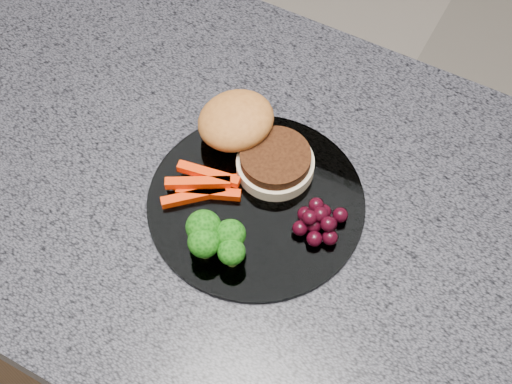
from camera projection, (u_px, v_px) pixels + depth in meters
island_cabinet at (221, 319)px, 1.27m from camera, size 1.20×0.60×0.86m
countertop at (206, 182)px, 0.89m from camera, size 1.20×0.60×0.04m
plate at (256, 202)px, 0.85m from camera, size 0.26×0.26×0.01m
burger at (250, 137)px, 0.87m from camera, size 0.17×0.12×0.05m
carrot_sticks at (203, 186)px, 0.85m from camera, size 0.09×0.08×0.02m
broccoli at (214, 237)px, 0.79m from camera, size 0.08×0.06×0.05m
grape_bunch at (319, 221)px, 0.82m from camera, size 0.06×0.06×0.03m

